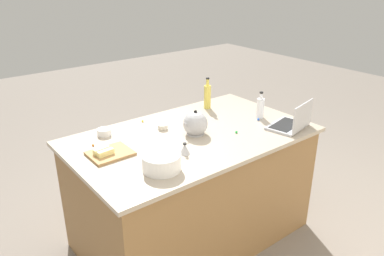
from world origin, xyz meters
name	(u,v)px	position (x,y,z in m)	size (l,w,h in m)	color
ground_plane	(192,234)	(0.00, 0.00, 0.00)	(12.00, 12.00, 0.00)	slate
island_counter	(192,187)	(0.00, 0.00, 0.45)	(1.77, 1.06, 0.90)	olive
laptop	(292,123)	(-0.66, 0.38, 0.95)	(0.35, 0.29, 0.22)	#B7B7BC
mixing_bowl_large	(161,162)	(0.47, 0.30, 0.96)	(0.24, 0.24, 0.11)	white
bottle_oil	(207,96)	(-0.45, -0.36, 1.01)	(0.06, 0.06, 0.27)	#DBC64C
bottle_vinegar	(260,107)	(-0.64, 0.07, 0.99)	(0.06, 0.06, 0.22)	white
kettle	(195,124)	(-0.02, 0.01, 0.98)	(0.21, 0.18, 0.20)	#ADADB2
cutting_board	(110,153)	(0.62, -0.07, 0.91)	(0.27, 0.22, 0.02)	#AD7F4C
butter_stick_left	(102,150)	(0.67, -0.09, 0.94)	(0.11, 0.04, 0.04)	#F4E58C
butter_stick_right	(106,153)	(0.66, -0.05, 0.94)	(0.11, 0.04, 0.04)	#F4E58C
ramekin_small	(163,127)	(0.11, -0.21, 0.92)	(0.07, 0.07, 0.04)	beige
ramekin_medium	(104,132)	(0.51, -0.38, 0.92)	(0.10, 0.10, 0.05)	white
kitchen_timer	(185,149)	(0.23, 0.22, 0.94)	(0.07, 0.07, 0.08)	#B2B2B7
candy_1	(93,145)	(0.66, -0.26, 0.91)	(0.02, 0.02, 0.02)	orange
candy_2	(143,121)	(0.16, -0.43, 0.91)	(0.02, 0.02, 0.02)	yellow
candy_3	(236,132)	(-0.27, 0.19, 0.91)	(0.02, 0.02, 0.02)	green
candy_4	(258,119)	(-0.58, 0.11, 0.91)	(0.02, 0.02, 0.02)	blue
candy_5	(285,123)	(-0.69, 0.29, 0.91)	(0.02, 0.02, 0.02)	blue
candy_6	(259,109)	(-0.78, -0.06, 0.91)	(0.01, 0.01, 0.01)	red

